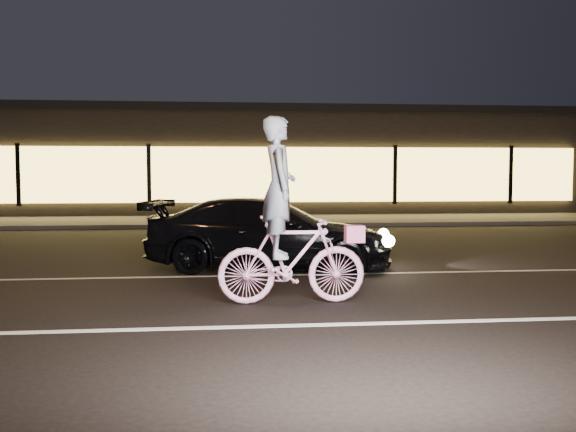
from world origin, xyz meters
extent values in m
plane|color=black|center=(0.00, 0.00, 0.00)|extent=(90.00, 90.00, 0.00)
cube|color=silver|center=(0.00, -1.50, 0.00)|extent=(60.00, 0.12, 0.01)
cube|color=gray|center=(0.00, 2.00, 0.00)|extent=(60.00, 0.10, 0.01)
cube|color=#383533|center=(0.00, 13.00, 0.06)|extent=(30.00, 4.00, 0.12)
cube|color=black|center=(0.00, 19.00, 2.00)|extent=(25.00, 8.00, 4.00)
cube|color=black|center=(0.00, 19.00, 4.05)|extent=(25.40, 8.40, 0.30)
cube|color=#F8CC56|center=(0.00, 14.90, 1.60)|extent=(23.00, 0.15, 2.00)
cube|color=black|center=(-9.00, 14.82, 1.60)|extent=(0.15, 0.08, 2.20)
cube|color=black|center=(-4.50, 14.82, 1.60)|extent=(0.15, 0.08, 2.20)
cube|color=black|center=(0.00, 14.82, 1.60)|extent=(0.15, 0.08, 2.20)
cube|color=black|center=(4.50, 14.82, 1.60)|extent=(0.15, 0.08, 2.20)
cube|color=black|center=(9.00, 14.82, 1.60)|extent=(0.15, 0.08, 2.20)
imported|color=#E84491|center=(-1.08, -0.29, 0.58)|extent=(1.93, 0.54, 1.16)
imported|color=white|center=(-1.25, -0.29, 1.52)|extent=(0.44, 0.66, 1.82)
cube|color=#E7427C|center=(-0.26, -0.29, 0.90)|extent=(0.24, 0.20, 0.22)
imported|color=black|center=(-1.15, 2.74, 0.63)|extent=(4.56, 2.51, 1.25)
sphere|color=#FFF2BF|center=(0.98, 2.93, 0.57)|extent=(0.21, 0.21, 0.21)
sphere|color=#FFF2BF|center=(0.77, 1.80, 0.57)|extent=(0.21, 0.21, 0.21)
camera|label=1|loc=(-2.02, -8.50, 1.72)|focal=40.00mm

